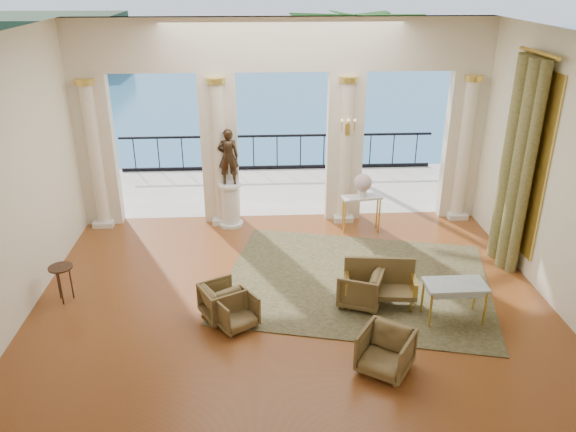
{
  "coord_description": "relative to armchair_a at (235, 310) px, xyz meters",
  "views": [
    {
      "loc": [
        -0.53,
        -8.26,
        5.37
      ],
      "look_at": [
        -0.05,
        0.6,
        1.47
      ],
      "focal_mm": 35.0,
      "sensor_mm": 36.0,
      "label": 1
    }
  ],
  "objects": [
    {
      "name": "floor",
      "position": [
        0.97,
        0.5,
        -0.31
      ],
      "size": [
        9.0,
        9.0,
        0.0
      ],
      "primitive_type": "plane",
      "color": "#53240B",
      "rests_on": "ground"
    },
    {
      "name": "room_walls",
      "position": [
        0.97,
        -0.62,
        2.57
      ],
      "size": [
        9.0,
        9.0,
        9.0
      ],
      "color": "white",
      "rests_on": "ground"
    },
    {
      "name": "arcade",
      "position": [
        0.97,
        4.32,
        2.27
      ],
      "size": [
        9.0,
        0.56,
        4.5
      ],
      "color": "#F4E2C6",
      "rests_on": "ground"
    },
    {
      "name": "terrace",
      "position": [
        0.97,
        6.3,
        -0.36
      ],
      "size": [
        10.0,
        3.6,
        0.1
      ],
      "primitive_type": "cube",
      "color": "#B5A898",
      "rests_on": "ground"
    },
    {
      "name": "balustrade",
      "position": [
        0.97,
        7.9,
        0.1
      ],
      "size": [
        9.0,
        0.06,
        1.03
      ],
      "color": "black",
      "rests_on": "terrace"
    },
    {
      "name": "palm_tree",
      "position": [
        2.97,
        7.1,
        3.78
      ],
      "size": [
        2.0,
        2.0,
        4.5
      ],
      "color": "#4C3823",
      "rests_on": "terrace"
    },
    {
      "name": "headland",
      "position": [
        -29.03,
        70.5,
        -3.31
      ],
      "size": [
        22.0,
        18.0,
        6.0
      ],
      "primitive_type": "cube",
      "color": "black",
      "rests_on": "sea"
    },
    {
      "name": "sea",
      "position": [
        0.97,
        60.5,
        -6.31
      ],
      "size": [
        160.0,
        160.0,
        0.0
      ],
      "primitive_type": "plane",
      "color": "#2E6694",
      "rests_on": "ground"
    },
    {
      "name": "curtain",
      "position": [
        5.25,
        2.0,
        1.71
      ],
      "size": [
        0.33,
        1.4,
        4.09
      ],
      "color": "brown",
      "rests_on": "ground"
    },
    {
      "name": "window_frame",
      "position": [
        5.44,
        2.0,
        1.79
      ],
      "size": [
        0.04,
        1.6,
        3.4
      ],
      "primitive_type": "cube",
      "color": "gold",
      "rests_on": "room_walls"
    },
    {
      "name": "wall_sconce",
      "position": [
        2.37,
        4.01,
        1.92
      ],
      "size": [
        0.3,
        0.11,
        0.33
      ],
      "color": "gold",
      "rests_on": "arcade"
    },
    {
      "name": "rug",
      "position": [
        2.22,
        1.3,
        -0.3
      ],
      "size": [
        5.57,
        4.78,
        0.02
      ],
      "primitive_type": "cube",
      "rotation": [
        0.0,
        0.0,
        -0.23
      ],
      "color": "#2D2F19",
      "rests_on": "ground"
    },
    {
      "name": "armchair_a",
      "position": [
        0.0,
        0.0,
        0.0
      ],
      "size": [
        0.82,
        0.81,
        0.62
      ],
      "primitive_type": "imported",
      "rotation": [
        0.0,
        0.0,
        0.57
      ],
      "color": "#402F19",
      "rests_on": "ground"
    },
    {
      "name": "armchair_b",
      "position": [
        2.2,
        -1.23,
        0.05
      ],
      "size": [
        0.95,
        0.93,
        0.72
      ],
      "primitive_type": "imported",
      "rotation": [
        0.0,
        0.0,
        -0.58
      ],
      "color": "#402F19",
      "rests_on": "ground"
    },
    {
      "name": "armchair_c",
      "position": [
        2.14,
        0.55,
        0.05
      ],
      "size": [
        0.87,
        0.9,
        0.72
      ],
      "primitive_type": "imported",
      "rotation": [
        0.0,
        0.0,
        -1.95
      ],
      "color": "#402F19",
      "rests_on": "ground"
    },
    {
      "name": "armchair_d",
      "position": [
        -0.22,
        0.29,
        0.02
      ],
      "size": [
        0.83,
        0.85,
        0.66
      ],
      "primitive_type": "imported",
      "rotation": [
        0.0,
        0.0,
        2.05
      ],
      "color": "#402F19",
      "rests_on": "ground"
    },
    {
      "name": "settee",
      "position": [
        2.48,
        0.57,
        0.09
      ],
      "size": [
        1.27,
        0.65,
        0.81
      ],
      "rotation": [
        0.0,
        0.0,
        -0.11
      ],
      "color": "#402F19",
      "rests_on": "ground"
    },
    {
      "name": "game_table",
      "position": [
        3.6,
        0.01,
        0.3
      ],
      "size": [
        1.0,
        0.55,
        0.68
      ],
      "rotation": [
        0.0,
        0.0,
        0.01
      ],
      "color": "#A1BCCA",
      "rests_on": "ground"
    },
    {
      "name": "pedestal",
      "position": [
        -0.23,
        4.0,
        0.17
      ],
      "size": [
        0.55,
        0.55,
        1.01
      ],
      "color": "silver",
      "rests_on": "ground"
    },
    {
      "name": "statue",
      "position": [
        -0.23,
        4.0,
        1.32
      ],
      "size": [
        0.48,
        0.34,
        1.25
      ],
      "primitive_type": "imported",
      "rotation": [
        0.0,
        0.0,
        3.23
      ],
      "color": "#322316",
      "rests_on": "pedestal"
    },
    {
      "name": "console_table",
      "position": [
        2.67,
        3.55,
        0.37
      ],
      "size": [
        0.91,
        0.48,
        0.82
      ],
      "rotation": [
        0.0,
        0.0,
        0.17
      ],
      "color": "silver",
      "rests_on": "ground"
    },
    {
      "name": "urn",
      "position": [
        2.67,
        3.55,
        0.8
      ],
      "size": [
        0.39,
        0.39,
        0.51
      ],
      "color": "white",
      "rests_on": "console_table"
    },
    {
      "name": "side_table",
      "position": [
        -3.03,
        0.95,
        0.26
      ],
      "size": [
        0.41,
        0.41,
        0.67
      ],
      "color": "black",
      "rests_on": "ground"
    }
  ]
}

